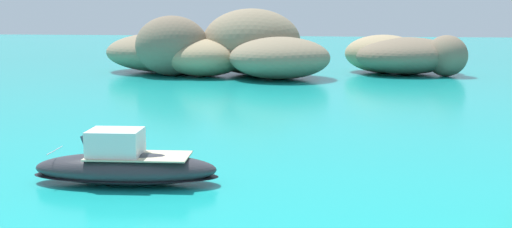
# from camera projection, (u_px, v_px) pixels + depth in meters

# --- Properties ---
(islet_large) EXTENTS (32.64, 22.08, 7.93)m
(islet_large) POSITION_uv_depth(u_px,v_px,m) (214.00, 50.00, 70.54)
(islet_large) COLOR #84755B
(islet_large) RESTS_ON ground
(islet_small) EXTENTS (18.03, 16.74, 4.82)m
(islet_small) POSITION_uv_depth(u_px,v_px,m) (402.00, 55.00, 71.76)
(islet_small) COLOR #756651
(islet_small) RESTS_ON ground
(motorboat_charcoal) EXTENTS (8.09, 3.31, 2.32)m
(motorboat_charcoal) POSITION_uv_depth(u_px,v_px,m) (125.00, 166.00, 24.53)
(motorboat_charcoal) COLOR #2D2D33
(motorboat_charcoal) RESTS_ON ground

